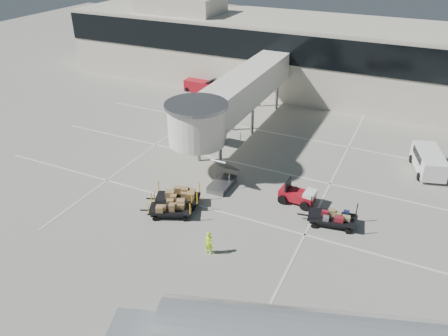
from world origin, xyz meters
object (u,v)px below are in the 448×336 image
(baggage_tug, at_px, (298,195))
(box_cart_far, at_px, (177,197))
(belt_loader, at_px, (199,86))
(suitcase_cart, at_px, (332,218))
(ground_worker, at_px, (209,243))
(minivan, at_px, (428,160))
(box_cart_near, at_px, (172,209))

(baggage_tug, distance_m, box_cart_far, 8.66)
(box_cart_far, height_order, belt_loader, belt_loader)
(suitcase_cart, bearing_deg, ground_worker, -144.14)
(ground_worker, bearing_deg, belt_loader, 120.11)
(suitcase_cart, bearing_deg, minivan, 54.13)
(box_cart_near, distance_m, box_cart_far, 1.44)
(baggage_tug, relative_size, box_cart_near, 0.73)
(suitcase_cart, relative_size, box_cart_near, 1.10)
(baggage_tug, relative_size, belt_loader, 0.71)
(ground_worker, height_order, belt_loader, belt_loader)
(baggage_tug, relative_size, suitcase_cart, 0.66)
(belt_loader, bearing_deg, minivan, -17.69)
(baggage_tug, bearing_deg, ground_worker, -109.06)
(baggage_tug, bearing_deg, suitcase_cart, -26.38)
(baggage_tug, bearing_deg, belt_loader, 138.28)
(suitcase_cart, relative_size, ground_worker, 2.52)
(baggage_tug, height_order, box_cart_near, baggage_tug)
(belt_loader, bearing_deg, box_cart_far, -64.05)
(ground_worker, bearing_deg, box_cart_far, 140.46)
(baggage_tug, xyz_separation_m, belt_loader, (-17.63, 17.92, 0.07))
(suitcase_cart, relative_size, box_cart_far, 1.02)
(box_cart_far, distance_m, minivan, 20.40)
(suitcase_cart, xyz_separation_m, box_cart_far, (-10.55, -2.27, 0.06))
(baggage_tug, distance_m, suitcase_cart, 3.26)
(box_cart_near, xyz_separation_m, minivan, (15.44, 14.22, 0.47))
(suitcase_cart, distance_m, ground_worker, 8.59)
(box_cart_near, height_order, belt_loader, belt_loader)
(baggage_tug, distance_m, belt_loader, 25.14)
(suitcase_cart, xyz_separation_m, box_cart_near, (-10.14, -3.65, 0.02))
(suitcase_cart, distance_m, box_cart_far, 10.79)
(box_cart_far, xyz_separation_m, ground_worker, (4.49, -3.81, 0.19))
(ground_worker, bearing_deg, minivan, 56.52)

